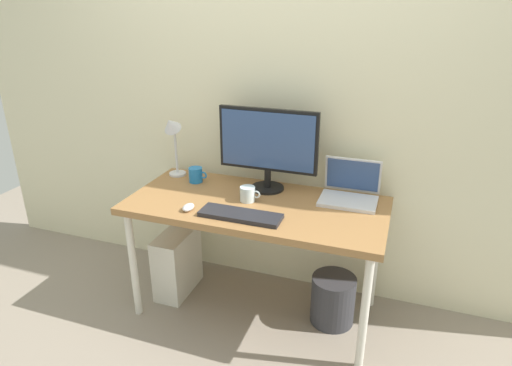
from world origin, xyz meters
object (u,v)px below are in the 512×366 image
(laptop, at_px, (350,190))
(desk, at_px, (256,213))
(keyboard, at_px, (241,215))
(monitor, at_px, (268,144))
(desk_lamp, at_px, (172,133))
(wastebasket, at_px, (333,299))
(glass_cup, at_px, (248,194))
(computer_tower, at_px, (177,262))
(mouse, at_px, (188,207))
(coffee_mug, at_px, (196,175))

(laptop, bearing_deg, desk, -155.62)
(keyboard, bearing_deg, desk, 85.41)
(desk, height_order, monitor, monitor)
(desk_lamp, bearing_deg, wastebasket, -8.37)
(monitor, height_order, keyboard, monitor)
(glass_cup, height_order, computer_tower, glass_cup)
(mouse, xyz_separation_m, glass_cup, (0.26, 0.22, 0.03))
(laptop, relative_size, computer_tower, 0.76)
(desk, bearing_deg, monitor, 89.29)
(mouse, height_order, wastebasket, mouse)
(desk, relative_size, keyboard, 3.33)
(laptop, bearing_deg, wastebasket, -97.69)
(desk, relative_size, wastebasket, 4.88)
(laptop, bearing_deg, computer_tower, -168.80)
(mouse, height_order, glass_cup, glass_cup)
(wastebasket, bearing_deg, glass_cup, -175.64)
(desk, distance_m, laptop, 0.55)
(wastebasket, bearing_deg, laptop, 82.31)
(laptop, relative_size, keyboard, 0.73)
(desk, relative_size, glass_cup, 12.04)
(laptop, bearing_deg, coffee_mug, -176.71)
(keyboard, bearing_deg, desk_lamp, 146.43)
(wastebasket, bearing_deg, computer_tower, -178.30)
(computer_tower, xyz_separation_m, wastebasket, (1.02, 0.03, -0.06))
(desk, distance_m, keyboard, 0.21)
(desk, relative_size, computer_tower, 3.49)
(desk_lamp, bearing_deg, monitor, -0.05)
(monitor, bearing_deg, coffee_mug, -175.11)
(mouse, distance_m, coffee_mug, 0.41)
(coffee_mug, bearing_deg, mouse, -69.35)
(keyboard, xyz_separation_m, wastebasket, (0.48, 0.25, -0.60))
(laptop, bearing_deg, mouse, -151.53)
(desk_lamp, xyz_separation_m, keyboard, (0.62, -0.41, -0.28))
(desk_lamp, height_order, coffee_mug, desk_lamp)
(monitor, height_order, desk_lamp, monitor)
(mouse, xyz_separation_m, wastebasket, (0.78, 0.26, -0.60))
(keyboard, xyz_separation_m, computer_tower, (-0.54, 0.22, -0.54))
(laptop, xyz_separation_m, coffee_mug, (-0.95, -0.05, -0.01))
(coffee_mug, bearing_deg, computer_tower, -121.04)
(coffee_mug, xyz_separation_m, glass_cup, (0.41, -0.16, -0.00))
(glass_cup, relative_size, computer_tower, 0.29)
(monitor, distance_m, mouse, 0.59)
(desk, xyz_separation_m, computer_tower, (-0.55, 0.02, -0.46))
(coffee_mug, bearing_deg, desk, -20.08)
(laptop, xyz_separation_m, wastebasket, (-0.02, -0.18, -0.64))
(desk, height_order, coffee_mug, coffee_mug)
(desk_lamp, xyz_separation_m, coffee_mug, (0.17, -0.04, -0.24))
(keyboard, height_order, wastebasket, keyboard)
(keyboard, height_order, glass_cup, glass_cup)
(desk, xyz_separation_m, coffee_mug, (-0.46, 0.17, 0.11))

